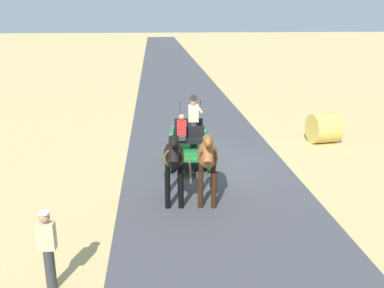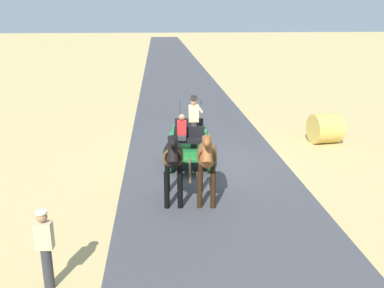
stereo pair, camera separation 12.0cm
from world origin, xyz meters
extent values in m
plane|color=tan|center=(0.00, 0.00, 0.00)|extent=(200.00, 200.00, 0.00)
cube|color=#424247|center=(0.00, 0.00, 0.00)|extent=(5.67, 160.00, 0.01)
cube|color=#1E7233|center=(0.59, -0.08, 0.66)|extent=(1.35, 2.28, 0.12)
cube|color=#1E7233|center=(0.02, -0.04, 0.94)|extent=(0.20, 2.09, 0.44)
cube|color=#1E7233|center=(1.15, -0.12, 0.94)|extent=(0.20, 2.09, 0.44)
cube|color=#1E7233|center=(0.67, 1.14, 0.56)|extent=(1.09, 0.31, 0.08)
cube|color=#1E7233|center=(0.51, -1.28, 0.48)|extent=(0.73, 0.25, 0.06)
cube|color=black|center=(0.63, 0.53, 1.04)|extent=(1.04, 0.43, 0.14)
cube|color=black|center=(0.61, 0.35, 1.26)|extent=(1.02, 0.15, 0.44)
cube|color=black|center=(0.55, -0.57, 1.04)|extent=(1.04, 0.43, 0.14)
cube|color=black|center=(0.54, -0.75, 1.26)|extent=(1.02, 0.15, 0.44)
cylinder|color=#1E7233|center=(-0.01, 0.73, 0.48)|extent=(0.16, 0.96, 0.96)
cylinder|color=black|center=(-0.01, 0.73, 0.48)|extent=(0.13, 0.22, 0.21)
cylinder|color=#1E7233|center=(1.29, 0.65, 0.48)|extent=(0.16, 0.96, 0.96)
cylinder|color=black|center=(1.29, 0.65, 0.48)|extent=(0.13, 0.22, 0.21)
cylinder|color=#1E7233|center=(-0.11, -0.80, 0.48)|extent=(0.16, 0.96, 0.96)
cylinder|color=black|center=(-0.11, -0.80, 0.48)|extent=(0.13, 0.22, 0.21)
cylinder|color=#1E7233|center=(1.18, -0.89, 0.48)|extent=(0.16, 0.96, 0.96)
cylinder|color=black|center=(1.18, -0.89, 0.48)|extent=(0.13, 0.22, 0.21)
cylinder|color=brown|center=(0.73, 2.12, 0.61)|extent=(0.20, 2.00, 0.07)
cylinder|color=black|center=(0.93, 0.51, 1.74)|extent=(0.02, 0.02, 1.30)
cylinder|color=#2D2D33|center=(0.46, 0.26, 1.17)|extent=(0.22, 0.22, 0.90)
cube|color=tan|center=(0.46, 0.26, 1.90)|extent=(0.35, 0.24, 0.56)
sphere|color=#9E7051|center=(0.46, 0.26, 2.30)|extent=(0.22, 0.22, 0.22)
cylinder|color=black|center=(0.46, 0.26, 2.40)|extent=(0.36, 0.36, 0.01)
cylinder|color=black|center=(0.46, 0.26, 2.45)|extent=(0.20, 0.20, 0.10)
cylinder|color=tan|center=(0.28, 0.31, 2.08)|extent=(0.27, 0.10, 0.32)
cube|color=black|center=(0.22, 0.34, 2.28)|extent=(0.02, 0.07, 0.14)
cube|color=#2D2D33|center=(0.88, 0.63, 1.18)|extent=(0.30, 0.34, 0.14)
cube|color=red|center=(0.88, 0.51, 1.49)|extent=(0.31, 0.22, 0.48)
sphere|color=#9E7051|center=(0.88, 0.51, 1.84)|extent=(0.20, 0.20, 0.20)
ellipsoid|color=brown|center=(0.32, 2.95, 1.37)|extent=(0.74, 1.62, 0.64)
cylinder|color=black|center=(0.20, 3.51, 0.53)|extent=(0.15, 0.15, 1.05)
cylinder|color=black|center=(0.56, 3.47, 0.53)|extent=(0.15, 0.15, 1.05)
cylinder|color=black|center=(0.07, 2.43, 0.53)|extent=(0.15, 0.15, 1.05)
cylinder|color=black|center=(0.43, 2.38, 0.53)|extent=(0.15, 0.15, 1.05)
cylinder|color=brown|center=(0.42, 3.78, 1.77)|extent=(0.34, 0.67, 0.73)
ellipsoid|color=brown|center=(0.44, 4.00, 2.07)|extent=(0.28, 0.56, 0.28)
cube|color=black|center=(0.42, 3.76, 1.81)|extent=(0.12, 0.51, 0.56)
cylinder|color=black|center=(0.23, 2.21, 1.07)|extent=(0.11, 0.11, 0.70)
torus|color=brown|center=(0.38, 3.49, 1.45)|extent=(0.55, 0.13, 0.55)
ellipsoid|color=black|center=(1.26, 2.88, 1.37)|extent=(0.62, 1.58, 0.64)
cylinder|color=black|center=(1.10, 3.44, 0.53)|extent=(0.15, 0.15, 1.05)
cylinder|color=black|center=(1.46, 3.42, 0.53)|extent=(0.15, 0.15, 1.05)
cylinder|color=black|center=(1.05, 2.34, 0.53)|extent=(0.15, 0.15, 1.05)
cylinder|color=black|center=(1.42, 2.33, 0.53)|extent=(0.15, 0.15, 1.05)
cylinder|color=black|center=(1.29, 3.73, 1.77)|extent=(0.28, 0.66, 0.73)
ellipsoid|color=black|center=(1.30, 3.95, 2.07)|extent=(0.24, 0.55, 0.28)
cube|color=black|center=(1.29, 3.71, 1.81)|extent=(0.08, 0.50, 0.56)
cylinder|color=black|center=(1.23, 2.14, 1.07)|extent=(0.11, 0.11, 0.70)
torus|color=brown|center=(1.28, 3.43, 1.45)|extent=(0.55, 0.09, 0.55)
cylinder|color=#2D2D33|center=(3.83, 6.77, 0.44)|extent=(0.20, 0.20, 0.88)
cube|color=tan|center=(3.83, 6.77, 1.15)|extent=(0.33, 0.22, 0.54)
sphere|color=#9E7051|center=(3.83, 6.77, 1.53)|extent=(0.20, 0.20, 0.20)
cylinder|color=beige|center=(3.83, 6.77, 1.63)|extent=(0.22, 0.22, 0.04)
cylinder|color=gold|center=(-5.14, -2.15, 0.60)|extent=(1.25, 1.33, 1.20)
camera|label=1|loc=(1.75, 14.00, 5.14)|focal=39.55mm
camera|label=2|loc=(1.63, 14.01, 5.14)|focal=39.55mm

